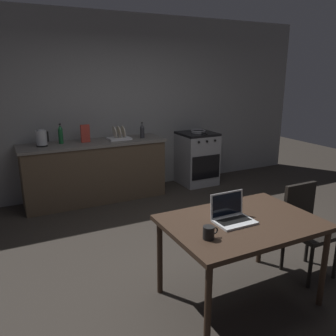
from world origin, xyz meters
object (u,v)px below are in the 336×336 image
Objects in this scene: dining_table at (242,228)px; coffee_mug at (209,233)px; dish_rack at (119,136)px; bottle_b at (61,134)px; electric_kettle at (42,138)px; laptop at (232,216)px; chair at (306,224)px; frying_pan at (198,131)px; bottle at (142,131)px; stove_oven at (197,158)px; cereal_box at (85,133)px.

dining_table is 10.17× the size of coffee_mug.
bottle_b is at bearing 174.68° from dish_rack.
electric_kettle reaches higher than coffee_mug.
laptop is at bearing -69.76° from electric_kettle.
laptop reaches higher than chair.
frying_pan is 1.25× the size of dish_rack.
dish_rack is at bearing 82.89° from coffee_mug.
bottle is (0.33, 2.92, 0.36)m from dining_table.
cereal_box reaches higher than stove_oven.
coffee_mug is 0.43× the size of bottle_b.
stove_oven is at bearing 56.70° from laptop.
frying_pan is 1.64× the size of cereal_box.
dish_rack is (-1.42, 0.03, 0.02)m from frying_pan.
dish_rack is at bearing 90.69° from dining_table.
bottle is (-0.52, 2.85, 0.53)m from chair.
laptop is at bearing -116.72° from frying_pan.
dish_rack is (-0.04, 2.97, 0.29)m from dining_table.
chair is 2.07× the size of frying_pan.
bottle_b is (-1.75, 2.98, 0.55)m from chair.
stove_oven is 2.86× the size of laptop.
cereal_box is at bearing 92.11° from laptop.
laptop is 0.38m from coffee_mug.
frying_pan is (0.53, 2.87, 0.43)m from chair.
cereal_box is 0.52m from dish_rack.
electric_kettle is 3.22m from coffee_mug.
bottle_b reaches higher than stove_oven.
chair is 3.53× the size of bottle.
dining_table is 3.26m from frying_pan.
frying_pan is at bearing -2.72° from bottle_b.
chair is (0.85, 0.07, -0.16)m from dining_table.
bottle is at bearing -7.75° from dish_rack.
dining_table is 2.96m from bottle.
bottle_b reaches higher than bottle.
dish_rack is at bearing 108.16° from chair.
cereal_box is at bearing 178.57° from frying_pan.
dish_rack is 0.87m from bottle_b.
frying_pan is (1.05, 0.02, -0.09)m from bottle.
cereal_box reaches higher than electric_kettle.
dining_table is 4.86× the size of cereal_box.
bottle reaches higher than chair.
bottle is (-1.05, -0.05, 0.58)m from stove_oven.
stove_oven reaches higher than dining_table.
stove_oven is 3.52× the size of cereal_box.
bottle_b is at bearing 170.12° from cereal_box.
frying_pan is at bearing 80.60° from chair.
dish_rack reaches higher than frying_pan.
laptop is 3.15m from electric_kettle.
laptop is at bearing 27.03° from coffee_mug.
bottle is at bearing 101.47° from chair.
stove_oven is 3.30m from laptop.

